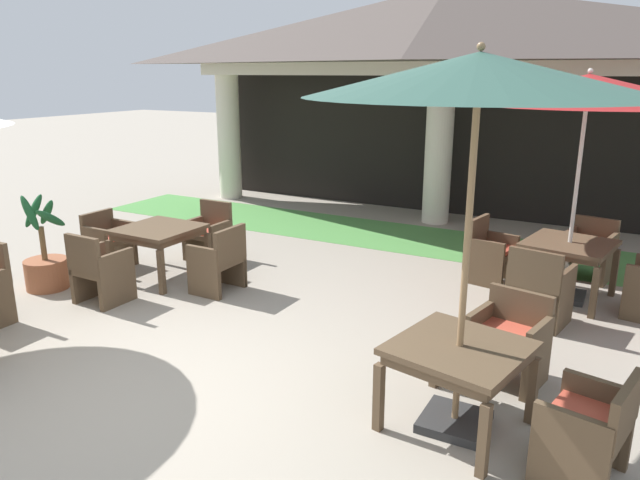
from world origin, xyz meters
TOP-DOWN VIEW (x-y plane):
  - ground_plane at (0.00, 0.00)m, footprint 60.00×60.00m
  - background_pavilion at (0.00, 7.32)m, footprint 10.73×2.94m
  - lawn_strip at (0.00, 5.91)m, footprint 12.53×1.78m
  - patio_table_near_foreground at (-2.31, 2.38)m, footprint 1.00×1.00m
  - patio_chair_near_foreground_south at (-2.33, 1.36)m, footprint 0.57×0.55m
  - patio_chair_near_foreground_east at (-1.29, 2.36)m, footprint 0.52×0.61m
  - patio_chair_near_foreground_west at (-3.33, 2.40)m, footprint 0.51×0.58m
  - patio_chair_near_foreground_north at (-2.29, 3.40)m, footprint 0.60×0.51m
  - patio_table_mid_left at (2.65, 4.23)m, footprint 1.13×1.13m
  - patio_umbrella_mid_left at (2.65, 4.23)m, footprint 2.82×2.82m
  - patio_chair_mid_left_west at (1.68, 4.41)m, footprint 0.59×0.63m
  - patio_chair_mid_left_south at (2.47, 3.25)m, footprint 0.69×0.65m
  - patio_chair_mid_left_north at (2.82, 5.20)m, footprint 0.69×0.68m
  - patio_table_mid_right at (2.25, 0.83)m, footprint 1.12×1.12m
  - patio_umbrella_mid_right at (2.25, 0.83)m, footprint 2.43×2.43m
  - patio_chair_mid_right_east at (3.21, 0.63)m, footprint 0.63×0.71m
  - patio_chair_mid_right_north at (2.45, 1.80)m, footprint 0.71×0.65m
  - potted_palm_left_edge at (-3.34, 1.37)m, footprint 0.54×0.54m
  - terracotta_urn at (1.57, 4.81)m, footprint 0.31×0.31m

SIDE VIEW (x-z plane):
  - ground_plane at x=0.00m, z-range 0.00..0.00m
  - lawn_strip at x=0.00m, z-range 0.00..0.01m
  - terracotta_urn at x=1.57m, z-range -0.04..0.33m
  - potted_palm_left_edge at x=-3.34m, z-range -0.32..0.95m
  - patio_chair_mid_left_north at x=2.82m, z-range -0.01..0.79m
  - patio_chair_near_foreground_west at x=-3.33m, z-range -0.01..0.79m
  - patio_chair_near_foreground_north at x=-2.29m, z-range -0.04..0.82m
  - patio_chair_mid_right_east at x=3.21m, z-range -0.01..0.80m
  - patio_chair_mid_right_north at x=2.45m, z-range -0.01..0.81m
  - patio_chair_mid_left_west at x=1.68m, z-range -0.03..0.83m
  - patio_chair_near_foreground_east at x=-1.29m, z-range -0.03..0.84m
  - patio_chair_near_foreground_south at x=-2.33m, z-range -0.03..0.86m
  - patio_chair_mid_left_south at x=2.47m, z-range -0.03..0.88m
  - patio_table_mid_right at x=2.25m, z-range 0.26..0.96m
  - patio_table_near_foreground at x=-2.31m, z-range 0.26..0.99m
  - patio_table_mid_left at x=2.65m, z-range 0.27..1.00m
  - patio_umbrella_mid_left at x=2.65m, z-range 1.14..3.92m
  - patio_umbrella_mid_right at x=2.25m, z-range 1.22..4.15m
  - background_pavilion at x=0.00m, z-range 1.13..5.29m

